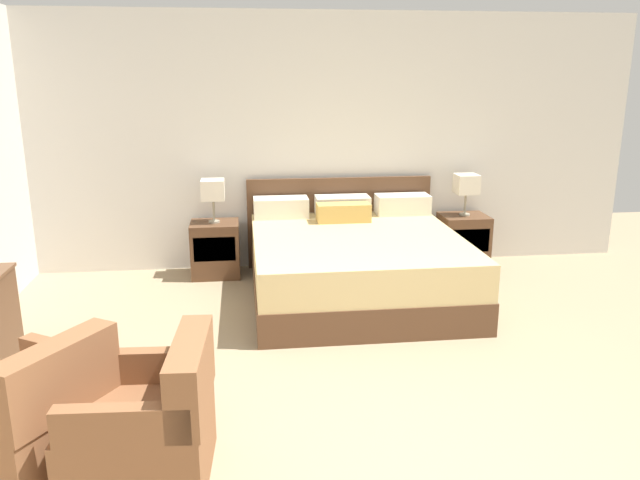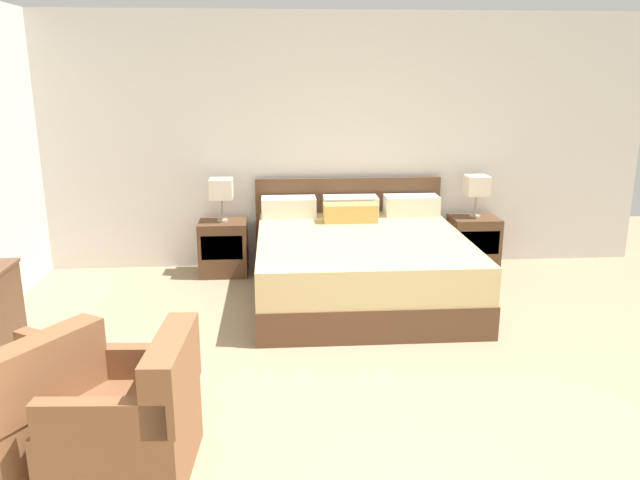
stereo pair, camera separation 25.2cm
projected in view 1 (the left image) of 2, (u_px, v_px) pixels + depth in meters
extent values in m
cube|color=beige|center=(311.00, 143.00, 6.52)|extent=(6.93, 0.06, 2.63)
cube|color=brown|center=(356.00, 283.00, 5.76)|extent=(1.89, 2.05, 0.28)
cube|color=#D6BC7F|center=(357.00, 253.00, 5.68)|extent=(1.87, 2.03, 0.31)
cube|color=brown|center=(339.00, 222.00, 6.68)|extent=(1.96, 0.05, 0.96)
cube|color=beige|center=(281.00, 207.00, 6.36)|extent=(0.55, 0.28, 0.20)
cube|color=beige|center=(342.00, 206.00, 6.44)|extent=(0.55, 0.28, 0.20)
cube|color=beige|center=(402.00, 204.00, 6.51)|extent=(0.55, 0.28, 0.20)
cube|color=tan|center=(343.00, 212.00, 6.18)|extent=(0.53, 0.22, 0.18)
cube|color=brown|center=(216.00, 249.00, 6.38)|extent=(0.48, 0.43, 0.56)
cube|color=#3C2718|center=(214.00, 249.00, 6.16)|extent=(0.41, 0.01, 0.25)
cube|color=brown|center=(463.00, 241.00, 6.69)|extent=(0.48, 0.43, 0.56)
cube|color=#3C2718|center=(470.00, 241.00, 6.48)|extent=(0.41, 0.01, 0.25)
cylinder|color=gray|center=(214.00, 222.00, 6.30)|extent=(0.11, 0.11, 0.02)
cylinder|color=gray|center=(214.00, 210.00, 6.27)|extent=(0.02, 0.02, 0.22)
cube|color=beige|center=(213.00, 190.00, 6.21)|extent=(0.23, 0.23, 0.20)
cylinder|color=gray|center=(465.00, 214.00, 6.62)|extent=(0.11, 0.11, 0.02)
cylinder|color=gray|center=(465.00, 204.00, 6.58)|extent=(0.02, 0.02, 0.22)
cube|color=beige|center=(466.00, 184.00, 6.53)|extent=(0.23, 0.23, 0.20)
cube|color=brown|center=(29.00, 433.00, 3.27)|extent=(0.94, 0.94, 0.40)
cube|color=brown|center=(58.00, 378.00, 3.06)|extent=(0.50, 0.66, 0.36)
cube|color=brown|center=(67.00, 360.00, 3.45)|extent=(0.58, 0.41, 0.18)
cube|color=brown|center=(141.00, 444.00, 3.17)|extent=(0.72, 0.72, 0.40)
cube|color=brown|center=(191.00, 374.00, 3.09)|extent=(0.20, 0.69, 0.36)
cube|color=brown|center=(123.00, 425.00, 2.81)|extent=(0.63, 0.13, 0.18)
cube|color=brown|center=(149.00, 365.00, 3.38)|extent=(0.63, 0.13, 0.18)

